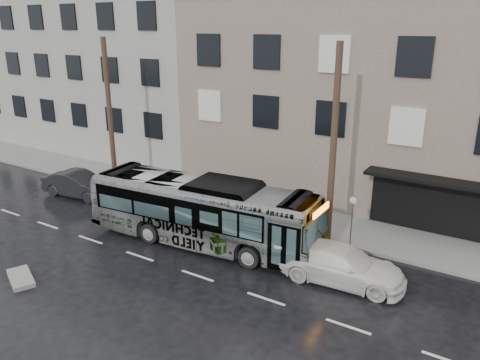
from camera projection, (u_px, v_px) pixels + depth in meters
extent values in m
plane|color=black|center=(176.00, 236.00, 22.76)|extent=(120.00, 120.00, 0.00)
cube|color=gray|center=(231.00, 204.00, 26.67)|extent=(90.00, 3.60, 0.15)
cube|color=gray|center=(368.00, 98.00, 28.72)|extent=(20.00, 12.00, 11.00)
cube|color=#A5A39C|center=(116.00, 46.00, 40.72)|extent=(26.00, 15.00, 16.00)
cylinder|color=#513A28|center=(333.00, 147.00, 20.67)|extent=(0.30, 0.30, 9.00)
cylinder|color=#513A28|center=(110.00, 116.00, 27.72)|extent=(0.30, 0.30, 9.00)
cylinder|color=slate|center=(352.00, 220.00, 21.16)|extent=(0.06, 0.06, 2.40)
imported|color=#B2B2B2|center=(202.00, 211.00, 21.57)|extent=(11.55, 3.58, 3.17)
imported|color=white|center=(341.00, 264.00, 18.54)|extent=(5.25, 2.54, 1.47)
imported|color=black|center=(79.00, 184.00, 27.80)|extent=(4.73, 2.10, 1.51)
cube|color=#9F9E97|center=(21.00, 278.00, 18.79)|extent=(1.97, 1.47, 0.18)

